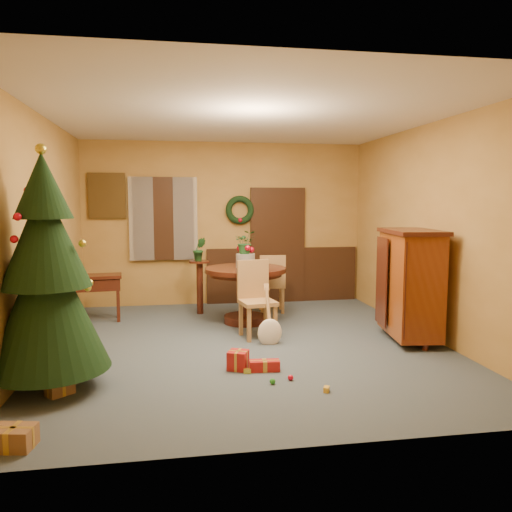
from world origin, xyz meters
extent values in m
plane|color=#35434E|center=(0.00, 0.00, 0.00)|extent=(5.50, 5.50, 0.00)
plane|color=silver|center=(0.00, 0.00, 2.90)|extent=(5.50, 5.50, 0.00)
plane|color=olive|center=(0.00, 2.75, 1.45)|extent=(5.00, 0.00, 5.00)
plane|color=olive|center=(0.00, -2.75, 1.45)|extent=(5.00, 0.00, 5.00)
plane|color=olive|center=(-2.50, 0.00, 1.45)|extent=(0.00, 5.50, 5.50)
plane|color=olive|center=(2.50, 0.00, 1.45)|extent=(0.00, 5.50, 5.50)
cube|color=black|center=(1.05, 2.71, 0.50)|extent=(2.80, 0.06, 1.00)
cube|color=black|center=(0.95, 2.70, 1.05)|extent=(1.00, 0.08, 2.10)
cube|color=white|center=(0.95, 2.73, 1.00)|extent=(0.80, 0.03, 1.90)
cube|color=black|center=(-1.10, 2.70, 1.55)|extent=(1.05, 0.08, 1.45)
cube|color=white|center=(-1.10, 2.73, 1.55)|extent=(0.88, 0.03, 1.25)
cube|color=white|center=(-1.48, 2.65, 1.55)|extent=(0.42, 0.02, 1.45)
cube|color=white|center=(-0.72, 2.65, 1.55)|extent=(0.42, 0.02, 1.45)
torus|color=black|center=(0.25, 2.67, 1.70)|extent=(0.51, 0.11, 0.51)
cube|color=#4C3819|center=(-2.05, 2.71, 1.95)|extent=(0.62, 0.05, 0.78)
cube|color=gray|center=(-2.05, 2.74, 1.95)|extent=(0.48, 0.02, 0.62)
cylinder|color=black|center=(0.14, 1.20, 0.82)|extent=(1.24, 1.24, 0.07)
cylinder|color=black|center=(0.14, 1.20, 0.75)|extent=(1.10, 1.10, 0.04)
cylinder|color=black|center=(0.14, 1.20, 0.42)|extent=(0.20, 0.20, 0.68)
cylinder|color=black|center=(0.14, 1.20, 0.06)|extent=(0.66, 0.66, 0.11)
cylinder|color=slate|center=(0.14, 1.20, 0.96)|extent=(0.29, 0.29, 0.21)
imported|color=#1E4C23|center=(0.14, 1.20, 1.24)|extent=(0.32, 0.28, 0.35)
cube|color=olive|center=(0.18, 0.34, 0.48)|extent=(0.52, 0.52, 0.05)
cube|color=olive|center=(0.15, 0.54, 0.78)|extent=(0.45, 0.12, 0.54)
cube|color=olive|center=(0.33, 0.55, 0.23)|extent=(0.06, 0.06, 0.46)
cube|color=olive|center=(-0.03, 0.49, 0.23)|extent=(0.06, 0.06, 0.46)
cube|color=olive|center=(0.39, 0.19, 0.23)|extent=(0.06, 0.06, 0.46)
cube|color=olive|center=(0.03, 0.13, 0.23)|extent=(0.06, 0.06, 0.46)
cube|color=olive|center=(0.68, 1.89, 0.45)|extent=(0.46, 0.46, 0.05)
cube|color=olive|center=(0.66, 1.70, 0.73)|extent=(0.43, 0.08, 0.50)
cube|color=olive|center=(0.49, 1.74, 0.22)|extent=(0.05, 0.05, 0.43)
cube|color=olive|center=(0.83, 1.70, 0.22)|extent=(0.05, 0.05, 0.43)
cube|color=olive|center=(0.53, 2.08, 0.22)|extent=(0.05, 0.05, 0.43)
cube|color=olive|center=(0.87, 2.04, 0.22)|extent=(0.05, 0.05, 0.43)
cylinder|color=black|center=(-0.52, 1.93, 0.43)|extent=(0.11, 0.11, 0.86)
cylinder|color=black|center=(-0.52, 1.93, 0.87)|extent=(0.34, 0.34, 0.03)
imported|color=#19471E|center=(-0.52, 1.93, 1.07)|extent=(0.23, 0.19, 0.38)
cylinder|color=#382111|center=(-2.15, -1.20, 0.13)|extent=(0.15, 0.15, 0.25)
cone|color=black|center=(-2.15, -1.20, 0.90)|extent=(1.16, 1.16, 1.37)
cone|color=black|center=(-2.15, -1.20, 1.53)|extent=(0.84, 0.84, 1.00)
cone|color=black|center=(-2.15, -1.20, 2.00)|extent=(0.55, 0.55, 0.63)
sphere|color=gold|center=(-2.15, -1.20, 2.34)|extent=(0.11, 0.11, 0.11)
cube|color=black|center=(-2.15, 1.67, 0.70)|extent=(0.85, 0.48, 0.05)
cube|color=black|center=(-2.15, 1.67, 0.58)|extent=(0.80, 0.44, 0.17)
cube|color=black|center=(-2.50, 1.67, 0.34)|extent=(0.08, 0.29, 0.67)
cube|color=black|center=(-1.80, 1.67, 0.34)|extent=(0.08, 0.29, 0.67)
cube|color=#501909|center=(2.15, -0.13, 0.76)|extent=(0.69, 1.16, 1.35)
cube|color=black|center=(2.15, -0.13, 1.46)|extent=(0.76, 1.23, 0.05)
cylinder|color=black|center=(2.15, -0.59, 0.05)|extent=(0.08, 0.08, 0.10)
cylinder|color=black|center=(2.15, 0.33, 0.05)|extent=(0.08, 0.08, 0.10)
cube|color=brown|center=(-2.15, -2.40, 0.08)|extent=(0.34, 0.27, 0.16)
cube|color=gold|center=(-2.15, -2.40, 0.08)|extent=(0.31, 0.09, 0.17)
cube|color=gold|center=(-2.15, -2.40, 0.08)|extent=(0.08, 0.23, 0.17)
cube|color=#AA1916|center=(-0.25, -0.91, 0.10)|extent=(0.27, 0.27, 0.21)
cube|color=gold|center=(-0.25, -0.91, 0.10)|extent=(0.20, 0.11, 0.21)
cube|color=gold|center=(-0.25, -0.91, 0.10)|extent=(0.11, 0.20, 0.21)
cube|color=brown|center=(-2.04, -1.36, 0.06)|extent=(0.29, 0.28, 0.13)
cube|color=gold|center=(-2.04, -1.36, 0.06)|extent=(0.20, 0.17, 0.13)
cube|color=gold|center=(-2.04, -1.36, 0.06)|extent=(0.13, 0.15, 0.13)
cube|color=#AA1916|center=(0.03, -1.01, 0.06)|extent=(0.34, 0.16, 0.12)
cube|color=gold|center=(0.03, -1.01, 0.06)|extent=(0.33, 0.04, 0.12)
cube|color=gold|center=(0.03, -1.01, 0.06)|extent=(0.06, 0.14, 0.12)
cube|color=#24429C|center=(0.18, -0.77, 0.03)|extent=(0.09, 0.07, 0.05)
sphere|color=#238023|center=(0.03, -1.42, 0.03)|extent=(0.06, 0.06, 0.06)
cube|color=gold|center=(0.51, -1.71, 0.03)|extent=(0.08, 0.09, 0.05)
sphere|color=red|center=(0.24, -1.35, 0.03)|extent=(0.06, 0.06, 0.06)
cube|color=gold|center=(-0.17, -1.06, 0.03)|extent=(0.09, 0.06, 0.05)
camera|label=1|loc=(-0.94, -6.23, 1.85)|focal=35.00mm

